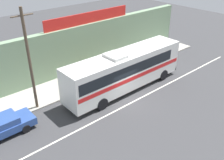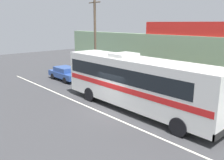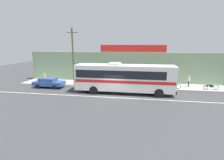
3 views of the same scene
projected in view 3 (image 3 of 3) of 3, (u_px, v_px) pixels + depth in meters
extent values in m
plane|color=#3A3A3D|center=(113.00, 95.00, 20.48)|extent=(70.00, 70.00, 0.00)
cube|color=#A8A399|center=(119.00, 85.00, 25.48)|extent=(30.00, 3.60, 0.14)
cube|color=gray|center=(121.00, 67.00, 27.06)|extent=(30.00, 0.70, 4.80)
cube|color=red|center=(133.00, 49.00, 26.14)|extent=(10.08, 0.12, 1.10)
cube|color=silver|center=(112.00, 97.00, 19.71)|extent=(30.00, 0.14, 0.01)
cube|color=silver|center=(124.00, 78.00, 21.11)|extent=(12.13, 2.51, 3.10)
cube|color=black|center=(121.00, 73.00, 21.07)|extent=(10.68, 2.53, 0.96)
cube|color=red|center=(124.00, 80.00, 21.17)|extent=(11.89, 2.53, 0.36)
cube|color=black|center=(176.00, 75.00, 20.05)|extent=(0.04, 2.26, 1.40)
cube|color=black|center=(174.00, 90.00, 20.44)|extent=(0.12, 2.51, 0.36)
cube|color=silver|center=(115.00, 64.00, 20.94)|extent=(1.40, 1.76, 0.24)
cylinder|color=black|center=(157.00, 88.00, 21.89)|extent=(1.04, 0.32, 1.04)
cylinder|color=black|center=(159.00, 93.00, 19.64)|extent=(1.04, 0.32, 1.04)
cylinder|color=black|center=(98.00, 86.00, 23.12)|extent=(1.04, 0.32, 1.04)
cylinder|color=black|center=(94.00, 90.00, 20.87)|extent=(1.04, 0.32, 1.04)
cube|color=#2D4C93|center=(49.00, 83.00, 24.07)|extent=(4.22, 1.78, 0.56)
cube|color=#2D4C93|center=(48.00, 80.00, 23.98)|extent=(2.20, 1.60, 0.48)
cube|color=black|center=(54.00, 80.00, 23.86)|extent=(0.21, 1.49, 0.34)
cylinder|color=black|center=(60.00, 84.00, 24.75)|extent=(0.62, 0.20, 0.62)
cylinder|color=black|center=(54.00, 87.00, 23.13)|extent=(0.62, 0.20, 0.62)
cylinder|color=black|center=(44.00, 84.00, 25.14)|extent=(0.62, 0.20, 0.62)
cylinder|color=black|center=(38.00, 86.00, 23.52)|extent=(0.62, 0.20, 0.62)
cylinder|color=brown|center=(73.00, 57.00, 24.20)|extent=(0.22, 0.22, 8.08)
cylinder|color=brown|center=(72.00, 32.00, 23.47)|extent=(1.60, 0.10, 0.10)
torus|color=black|center=(178.00, 87.00, 22.87)|extent=(0.62, 0.06, 0.62)
torus|color=black|center=(169.00, 86.00, 23.06)|extent=(0.62, 0.06, 0.62)
cylinder|color=silver|center=(178.00, 84.00, 22.82)|extent=(0.34, 0.04, 0.65)
cylinder|color=silver|center=(177.00, 82.00, 22.77)|extent=(0.03, 0.56, 0.03)
ellipsoid|color=#237F38|center=(174.00, 85.00, 22.92)|extent=(0.56, 0.22, 0.34)
cube|color=black|center=(172.00, 84.00, 22.94)|extent=(0.52, 0.20, 0.10)
ellipsoid|color=#237F38|center=(170.00, 85.00, 23.03)|extent=(0.36, 0.14, 0.16)
torus|color=black|center=(167.00, 86.00, 23.22)|extent=(0.62, 0.06, 0.62)
torus|color=black|center=(158.00, 86.00, 23.42)|extent=(0.62, 0.06, 0.62)
cylinder|color=silver|center=(167.00, 84.00, 23.17)|extent=(0.34, 0.04, 0.65)
cylinder|color=silver|center=(166.00, 81.00, 23.12)|extent=(0.03, 0.56, 0.03)
ellipsoid|color=black|center=(163.00, 84.00, 23.27)|extent=(0.56, 0.22, 0.34)
cube|color=black|center=(161.00, 84.00, 23.29)|extent=(0.52, 0.20, 0.10)
ellipsoid|color=black|center=(158.00, 85.00, 23.38)|extent=(0.36, 0.14, 0.16)
torus|color=black|center=(216.00, 88.00, 22.29)|extent=(0.62, 0.06, 0.62)
torus|color=black|center=(206.00, 87.00, 22.50)|extent=(0.62, 0.06, 0.62)
cylinder|color=silver|center=(216.00, 85.00, 22.24)|extent=(0.34, 0.04, 0.65)
cylinder|color=silver|center=(216.00, 83.00, 22.18)|extent=(0.03, 0.56, 0.03)
ellipsoid|color=black|center=(212.00, 86.00, 22.34)|extent=(0.56, 0.22, 0.34)
cube|color=black|center=(209.00, 85.00, 22.37)|extent=(0.52, 0.20, 0.10)
ellipsoid|color=black|center=(206.00, 86.00, 22.46)|extent=(0.36, 0.14, 0.16)
cylinder|color=navy|center=(188.00, 84.00, 24.15)|extent=(0.13, 0.13, 0.77)
cylinder|color=navy|center=(189.00, 84.00, 23.98)|extent=(0.13, 0.13, 0.77)
cylinder|color=white|center=(189.00, 79.00, 23.92)|extent=(0.30, 0.30, 0.58)
sphere|color=tan|center=(189.00, 76.00, 23.83)|extent=(0.21, 0.21, 0.21)
cylinder|color=white|center=(189.00, 79.00, 24.11)|extent=(0.08, 0.08, 0.53)
cylinder|color=white|center=(189.00, 79.00, 23.72)|extent=(0.08, 0.08, 0.53)
cylinder|color=navy|center=(125.00, 81.00, 25.87)|extent=(0.13, 0.13, 0.81)
cylinder|color=navy|center=(125.00, 81.00, 25.69)|extent=(0.13, 0.13, 0.81)
cylinder|color=gold|center=(125.00, 76.00, 25.63)|extent=(0.30, 0.30, 0.61)
sphere|color=tan|center=(125.00, 74.00, 25.54)|extent=(0.22, 0.22, 0.22)
cylinder|color=gold|center=(125.00, 76.00, 25.82)|extent=(0.08, 0.08, 0.56)
cylinder|color=gold|center=(125.00, 76.00, 25.43)|extent=(0.08, 0.08, 0.56)
cylinder|color=black|center=(45.00, 79.00, 26.99)|extent=(0.13, 0.13, 0.77)
cylinder|color=black|center=(45.00, 80.00, 26.81)|extent=(0.13, 0.13, 0.77)
cylinder|color=gold|center=(45.00, 75.00, 26.76)|extent=(0.30, 0.30, 0.58)
sphere|color=tan|center=(44.00, 73.00, 26.67)|extent=(0.21, 0.21, 0.21)
cylinder|color=gold|center=(45.00, 75.00, 26.94)|extent=(0.08, 0.08, 0.53)
cylinder|color=gold|center=(44.00, 75.00, 26.56)|extent=(0.08, 0.08, 0.53)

